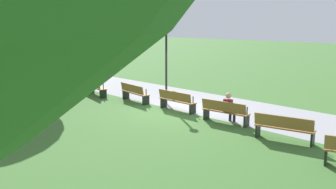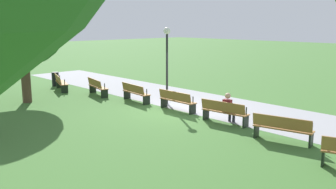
{
  "view_description": "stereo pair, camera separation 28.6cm",
  "coord_description": "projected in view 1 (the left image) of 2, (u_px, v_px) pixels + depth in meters",
  "views": [
    {
      "loc": [
        11.06,
        -11.41,
        3.8
      ],
      "look_at": [
        -0.0,
        -0.59,
        0.8
      ],
      "focal_mm": 39.54,
      "sensor_mm": 36.0,
      "label": 1
    },
    {
      "loc": [
        11.26,
        -11.2,
        3.8
      ],
      "look_at": [
        -0.0,
        -0.59,
        0.8
      ],
      "focal_mm": 39.54,
      "sensor_mm": 36.0,
      "label": 2
    }
  ],
  "objects": [
    {
      "name": "person_seated",
      "position": [
        229.0,
        107.0,
        14.18
      ],
      "size": [
        0.36,
        0.55,
        1.2
      ],
      "rotation": [
        0.0,
        0.0,
        0.11
      ],
      "color": "maroon",
      "rests_on": "ground"
    },
    {
      "name": "ground_plane",
      "position": [
        178.0,
        110.0,
        16.32
      ],
      "size": [
        120.0,
        120.0,
        0.0
      ],
      "primitive_type": "plane",
      "color": "#3D6B2D"
    },
    {
      "name": "bench_4",
      "position": [
        225.0,
        111.0,
        14.15
      ],
      "size": [
        1.94,
        0.68,
        0.89
      ],
      "rotation": [
        0.0,
        0.0,
        0.11
      ],
      "color": "#996633",
      "rests_on": "ground"
    },
    {
      "name": "tree_3",
      "position": [
        20.0,
        22.0,
        17.17
      ],
      "size": [
        4.14,
        4.14,
        5.91
      ],
      "color": "#4C3828",
      "rests_on": "ground"
    },
    {
      "name": "bench_0",
      "position": [
        58.0,
        83.0,
        20.95
      ],
      "size": [
        1.95,
        1.06,
        0.89
      ],
      "rotation": [
        0.0,
        0.0,
        -0.33
      ],
      "color": "#996633",
      "rests_on": "ground"
    },
    {
      "name": "bench_2",
      "position": [
        134.0,
        92.0,
        18.0
      ],
      "size": [
        1.94,
        0.68,
        0.89
      ],
      "rotation": [
        0.0,
        0.0,
        -0.11
      ],
      "color": "#996633",
      "rests_on": "ground"
    },
    {
      "name": "lamp_post",
      "position": [
        166.0,
        50.0,
        17.22
      ],
      "size": [
        0.32,
        0.32,
        3.61
      ],
      "color": "black",
      "rests_on": "ground"
    },
    {
      "name": "bench_5",
      "position": [
        284.0,
        127.0,
        11.95
      ],
      "size": [
        1.95,
        0.87,
        0.89
      ],
      "rotation": [
        0.0,
        0.0,
        0.22
      ],
      "color": "#996633",
      "rests_on": "ground"
    },
    {
      "name": "bench_3",
      "position": [
        177.0,
        100.0,
        16.18
      ],
      "size": [
        1.9,
        0.47,
        0.89
      ],
      "color": "#996633",
      "rests_on": "ground"
    },
    {
      "name": "bench_1",
      "position": [
        95.0,
        87.0,
        19.59
      ],
      "size": [
        1.95,
        0.87,
        0.89
      ],
      "rotation": [
        0.0,
        0.0,
        -0.22
      ],
      "color": "#996633",
      "rests_on": "ground"
    },
    {
      "name": "trash_bin",
      "position": [
        53.0,
        79.0,
        22.45
      ],
      "size": [
        0.42,
        0.42,
        0.85
      ],
      "primitive_type": "cylinder",
      "color": "black",
      "rests_on": "ground"
    },
    {
      "name": "path_paving",
      "position": [
        208.0,
        103.0,
        17.73
      ],
      "size": [
        31.16,
        4.11,
        0.01
      ],
      "primitive_type": "cube",
      "color": "#939399",
      "rests_on": "ground"
    }
  ]
}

